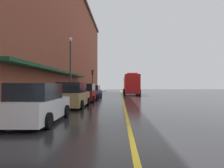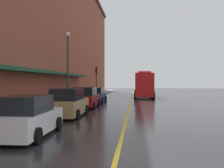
{
  "view_description": "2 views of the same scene",
  "coord_description": "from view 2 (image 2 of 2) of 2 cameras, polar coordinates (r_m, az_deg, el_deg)",
  "views": [
    {
      "loc": [
        -0.36,
        -5.38,
        1.65
      ],
      "look_at": [
        -1.37,
        19.81,
        1.83
      ],
      "focal_mm": 31.43,
      "sensor_mm": 36.0,
      "label": 1
    },
    {
      "loc": [
        0.61,
        -7.15,
        2.34
      ],
      "look_at": [
        -2.93,
        29.37,
        1.97
      ],
      "focal_mm": 40.53,
      "sensor_mm": 36.0,
      "label": 2
    }
  ],
  "objects": [
    {
      "name": "ground_plane",
      "position": [
        32.25,
        4.45,
        -3.59
      ],
      "size": [
        112.0,
        112.0,
        0.0
      ],
      "primitive_type": "plane",
      "color": "#232326"
    },
    {
      "name": "parked_car_0",
      "position": [
        11.39,
        -18.56,
        -7.14
      ],
      "size": [
        2.14,
        4.46,
        1.74
      ],
      "rotation": [
        0.0,
        0.0,
        1.6
      ],
      "color": "silver",
      "rests_on": "ground"
    },
    {
      "name": "parking_meter_1",
      "position": [
        19.72,
        -12.09,
        -3.15
      ],
      "size": [
        0.14,
        0.18,
        1.33
      ],
      "color": "#4C4C51",
      "rests_on": "sidewalk_left"
    },
    {
      "name": "sidewalk_left",
      "position": [
        32.95,
        -6.42,
        -3.37
      ],
      "size": [
        2.4,
        70.0,
        0.15
      ],
      "primitive_type": "cube",
      "color": "gray",
      "rests_on": "ground"
    },
    {
      "name": "parking_meter_0",
      "position": [
        13.65,
        -20.46,
        -4.83
      ],
      "size": [
        0.14,
        0.18,
        1.33
      ],
      "color": "#4C4C51",
      "rests_on": "sidewalk_left"
    },
    {
      "name": "traffic_light_near",
      "position": [
        37.39,
        -3.54,
        1.83
      ],
      "size": [
        0.38,
        0.36,
        4.3
      ],
      "color": "#232326",
      "rests_on": "sidewalk_left"
    },
    {
      "name": "brick_building_left",
      "position": [
        34.66,
        -17.81,
        12.39
      ],
      "size": [
        11.99,
        64.0,
        18.88
      ],
      "color": "brown",
      "rests_on": "ground"
    },
    {
      "name": "lane_center_stripe",
      "position": [
        32.24,
        4.45,
        -3.58
      ],
      "size": [
        0.16,
        70.0,
        0.01
      ],
      "primitive_type": "cube",
      "color": "gold",
      "rests_on": "ground"
    },
    {
      "name": "parked_car_2",
      "position": [
        22.85,
        -5.95,
        -3.15
      ],
      "size": [
        2.14,
        4.72,
        1.84
      ],
      "rotation": [
        0.0,
        0.0,
        1.58
      ],
      "color": "maroon",
      "rests_on": "ground"
    },
    {
      "name": "fire_truck",
      "position": [
        37.22,
        7.17,
        -0.31
      ],
      "size": [
        2.8,
        9.12,
        3.71
      ],
      "rotation": [
        0.0,
        0.0,
        -1.57
      ],
      "color": "red",
      "rests_on": "ground"
    },
    {
      "name": "parked_car_1",
      "position": [
        17.16,
        -9.86,
        -4.33
      ],
      "size": [
        2.13,
        4.75,
        1.88
      ],
      "rotation": [
        0.0,
        0.0,
        1.58
      ],
      "color": "#A5844C",
      "rests_on": "ground"
    },
    {
      "name": "street_lamp_left",
      "position": [
        24.68,
        -9.94,
        5.36
      ],
      "size": [
        0.44,
        0.44,
        6.94
      ],
      "color": "#33383D",
      "rests_on": "sidewalk_left"
    },
    {
      "name": "parked_car_3",
      "position": [
        28.7,
        -3.58,
        -2.53
      ],
      "size": [
        1.99,
        4.71,
        1.67
      ],
      "rotation": [
        0.0,
        0.0,
        1.56
      ],
      "color": "navy",
      "rests_on": "ground"
    }
  ]
}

